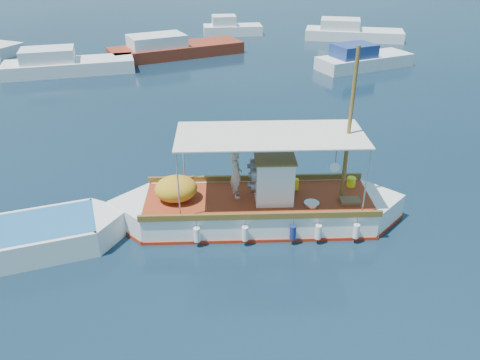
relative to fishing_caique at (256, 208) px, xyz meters
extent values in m
plane|color=black|center=(0.72, 0.30, -0.48)|extent=(160.00, 160.00, 0.00)
cube|color=white|center=(0.05, -0.01, -0.17)|extent=(7.01, 3.03, 1.00)
cube|color=white|center=(-3.32, 0.39, -0.17)|extent=(2.25, 2.25, 1.00)
cube|color=white|center=(3.42, -0.40, -0.17)|extent=(2.25, 2.25, 1.00)
cube|color=#9D240F|center=(0.05, -0.01, -0.47)|extent=(7.11, 3.11, 0.16)
cube|color=maroon|center=(0.05, -0.01, 0.31)|extent=(6.99, 2.85, 0.05)
cube|color=brown|center=(0.18, 1.13, 0.42)|extent=(6.85, 0.88, 0.18)
cube|color=brown|center=(-0.08, -1.14, 0.42)|extent=(6.85, 0.88, 0.18)
cube|color=white|center=(0.50, -0.06, 1.01)|extent=(1.22, 1.29, 1.36)
cube|color=brown|center=(0.50, -0.06, 1.72)|extent=(1.32, 1.40, 0.05)
cylinder|color=slate|center=(-0.12, -0.28, 1.28)|extent=(0.25, 0.47, 0.45)
cylinder|color=slate|center=(-0.05, 0.30, 1.28)|extent=(0.25, 0.47, 0.45)
cylinder|color=slate|center=(-0.08, 0.01, 0.78)|extent=(0.25, 0.47, 0.45)
cylinder|color=brown|center=(2.57, -0.30, 2.60)|extent=(0.12, 0.12, 4.53)
cylinder|color=brown|center=(1.85, -0.21, 2.23)|extent=(1.63, 0.26, 0.07)
cylinder|color=silver|center=(-2.08, 1.25, 1.35)|extent=(0.04, 0.04, 2.04)
cylinder|color=silver|center=(-2.31, -0.73, 1.35)|extent=(0.04, 0.04, 2.04)
cylinder|color=silver|center=(3.04, 0.65, 1.35)|extent=(0.04, 0.04, 2.04)
cylinder|color=silver|center=(2.81, -1.33, 1.35)|extent=(0.04, 0.04, 2.04)
cube|color=beige|center=(0.37, -0.04, 2.39)|extent=(5.56, 2.77, 0.04)
ellipsoid|color=gold|center=(-2.38, 0.28, 0.71)|extent=(1.38, 1.22, 0.76)
cube|color=yellow|center=(1.28, 0.35, 0.51)|extent=(0.24, 0.19, 0.36)
cylinder|color=yellow|center=(3.09, 0.28, 0.48)|extent=(0.30, 0.30, 0.31)
cube|color=brown|center=(2.71, -0.68, 0.39)|extent=(0.63, 0.47, 0.11)
cylinder|color=#B2B2B2|center=(1.52, -0.68, 0.39)|extent=(0.50, 0.50, 0.11)
cylinder|color=white|center=(1.92, -1.18, 1.81)|extent=(0.27, 0.06, 0.27)
cylinder|color=white|center=(-1.89, -1.06, -0.08)|extent=(0.20, 0.20, 0.43)
cylinder|color=navy|center=(0.80, -1.37, -0.08)|extent=(0.20, 0.20, 0.43)
cylinder|color=white|center=(2.60, -1.58, -0.08)|extent=(0.20, 0.20, 0.43)
imported|color=#B6AA97|center=(-0.59, 0.21, 1.09)|extent=(0.42, 0.58, 1.50)
cube|color=white|center=(-7.27, -0.61, -0.21)|extent=(5.40, 2.92, 1.00)
cube|color=white|center=(-4.76, -0.13, -0.21)|extent=(1.96, 1.96, 1.00)
cube|color=silver|center=(-8.44, 18.54, -0.18)|extent=(8.05, 3.30, 1.00)
cube|color=silver|center=(-9.60, 18.41, 0.72)|extent=(3.35, 2.39, 0.80)
cube|color=maroon|center=(-1.63, 22.04, -0.18)|extent=(9.80, 5.53, 1.00)
cube|color=silver|center=(-2.98, 21.61, 0.72)|extent=(4.30, 3.41, 0.80)
cube|color=silver|center=(10.35, 16.93, -0.18)|extent=(6.73, 3.94, 1.00)
cube|color=navy|center=(9.43, 16.65, 0.72)|extent=(2.98, 2.52, 0.80)
cube|color=silver|center=(12.95, 25.58, -0.18)|extent=(8.19, 5.11, 1.00)
cube|color=silver|center=(11.85, 25.98, 0.72)|extent=(3.68, 3.14, 0.80)
cube|color=silver|center=(3.39, 29.07, -0.18)|extent=(5.00, 2.17, 1.00)
cube|color=silver|center=(2.65, 29.10, 0.72)|extent=(2.03, 1.77, 0.80)
camera|label=1|loc=(-2.36, -11.97, 7.49)|focal=35.00mm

